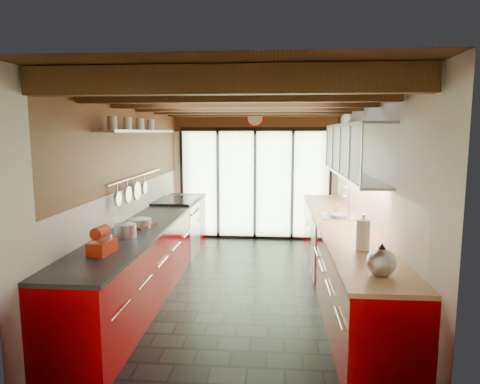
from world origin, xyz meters
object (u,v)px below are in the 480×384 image
at_px(kettle, 381,261).
at_px(soap_bottle, 337,209).
at_px(stand_mixer, 102,242).
at_px(paper_towel, 363,235).
at_px(bowl, 339,216).

xyz_separation_m(kettle, soap_bottle, (0.00, 2.57, -0.03)).
relative_size(stand_mixer, kettle, 1.02).
xyz_separation_m(paper_towel, soap_bottle, (0.00, 1.82, -0.06)).
bearing_deg(stand_mixer, paper_towel, 7.26).
height_order(stand_mixer, kettle, kettle).
distance_m(stand_mixer, bowl, 3.20).
relative_size(kettle, paper_towel, 0.87).
height_order(stand_mixer, paper_towel, paper_towel).
distance_m(paper_towel, soap_bottle, 1.82).
distance_m(paper_towel, bowl, 1.63).
height_order(stand_mixer, soap_bottle, stand_mixer).
xyz_separation_m(kettle, bowl, (0.00, 2.37, -0.10)).
bearing_deg(kettle, paper_towel, 90.00).
height_order(kettle, soap_bottle, kettle).
bearing_deg(stand_mixer, soap_bottle, 40.16).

